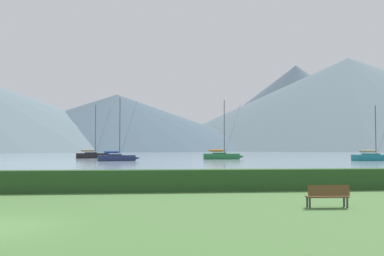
{
  "coord_description": "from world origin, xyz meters",
  "views": [
    {
      "loc": [
        4.74,
        -14.78,
        2.53
      ],
      "look_at": [
        12.48,
        58.17,
        5.63
      ],
      "focal_mm": 42.17,
      "sensor_mm": 36.0,
      "label": 1
    }
  ],
  "objects_px": {
    "sailboat_slip_1": "(373,157)",
    "sailboat_slip_2": "(117,157)",
    "sailboat_slip_0": "(222,156)",
    "sailboat_slip_7": "(93,155)",
    "park_bench_near_path": "(328,195)"
  },
  "relations": [
    {
      "from": "sailboat_slip_1",
      "to": "sailboat_slip_2",
      "type": "xyz_separation_m",
      "value": [
        -46.82,
        3.97,
        -0.04
      ]
    },
    {
      "from": "sailboat_slip_0",
      "to": "sailboat_slip_7",
      "type": "xyz_separation_m",
      "value": [
        -27.56,
        11.1,
        -0.02
      ]
    },
    {
      "from": "sailboat_slip_7",
      "to": "park_bench_near_path",
      "type": "relative_size",
      "value": 6.88
    },
    {
      "from": "park_bench_near_path",
      "to": "sailboat_slip_7",
      "type": "bearing_deg",
      "value": 104.25
    },
    {
      "from": "sailboat_slip_0",
      "to": "sailboat_slip_2",
      "type": "bearing_deg",
      "value": -150.13
    },
    {
      "from": "sailboat_slip_0",
      "to": "sailboat_slip_7",
      "type": "relative_size",
      "value": 1.01
    },
    {
      "from": "sailboat_slip_0",
      "to": "park_bench_near_path",
      "type": "bearing_deg",
      "value": -91.35
    },
    {
      "from": "sailboat_slip_2",
      "to": "sailboat_slip_7",
      "type": "bearing_deg",
      "value": 98.38
    },
    {
      "from": "sailboat_slip_1",
      "to": "sailboat_slip_0",
      "type": "bearing_deg",
      "value": 152.4
    },
    {
      "from": "sailboat_slip_2",
      "to": "park_bench_near_path",
      "type": "height_order",
      "value": "sailboat_slip_2"
    },
    {
      "from": "sailboat_slip_2",
      "to": "sailboat_slip_7",
      "type": "distance_m",
      "value": 21.78
    },
    {
      "from": "sailboat_slip_2",
      "to": "park_bench_near_path",
      "type": "bearing_deg",
      "value": -88.35
    },
    {
      "from": "sailboat_slip_2",
      "to": "sailboat_slip_0",
      "type": "bearing_deg",
      "value": 15.45
    },
    {
      "from": "sailboat_slip_1",
      "to": "sailboat_slip_2",
      "type": "bearing_deg",
      "value": 175.32
    },
    {
      "from": "sailboat_slip_0",
      "to": "sailboat_slip_1",
      "type": "distance_m",
      "value": 29.24
    }
  ]
}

